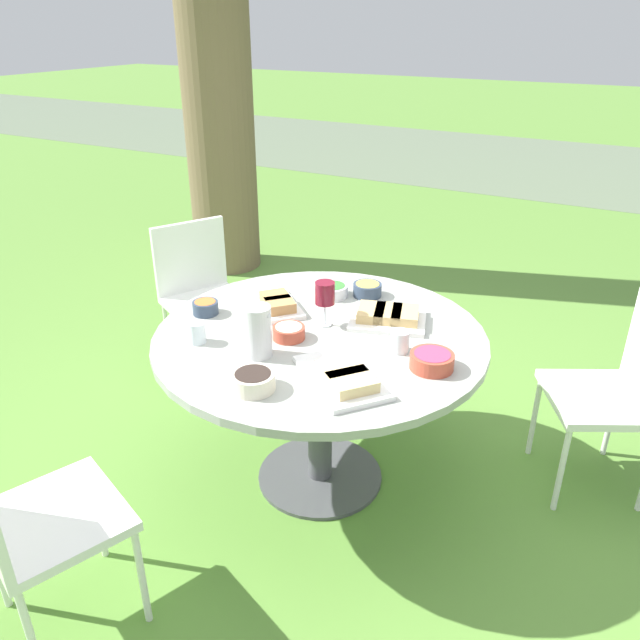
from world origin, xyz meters
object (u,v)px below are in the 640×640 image
at_px(chair_near_left, 25,513).
at_px(chair_near_right, 620,384).
at_px(wine_glass, 325,294).
at_px(dining_table, 320,356).
at_px(chair_far_back, 200,287).
at_px(water_pitcher, 258,331).

xyz_separation_m(chair_near_left, chair_near_right, (1.60, 1.75, 0.00)).
xyz_separation_m(chair_near_right, wine_glass, (-1.17, -0.53, 0.38)).
bearing_deg(chair_near_left, dining_table, 68.52).
height_order(chair_near_right, chair_far_back, same).
bearing_deg(wine_glass, water_pitcher, -105.82).
height_order(water_pitcher, wine_glass, water_pitcher).
height_order(dining_table, chair_near_right, chair_near_right).
height_order(chair_near_left, wine_glass, wine_glass).
height_order(dining_table, wine_glass, wine_glass).
relative_size(water_pitcher, wine_glass, 1.05).
distance_m(dining_table, water_pitcher, 0.37).
bearing_deg(dining_table, water_pitcher, -112.95).
bearing_deg(dining_table, chair_far_back, 152.40).
bearing_deg(wine_glass, chair_near_left, -109.52).
bearing_deg(chair_near_right, water_pitcher, -145.12).
xyz_separation_m(dining_table, wine_glass, (-0.02, 0.08, 0.25)).
distance_m(chair_near_left, chair_far_back, 1.86).
bearing_deg(wine_glass, chair_far_back, 155.19).
relative_size(dining_table, water_pitcher, 6.68).
bearing_deg(water_pitcher, dining_table, 67.05).
xyz_separation_m(dining_table, water_pitcher, (-0.12, -0.28, 0.22)).
relative_size(dining_table, wine_glass, 7.04).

